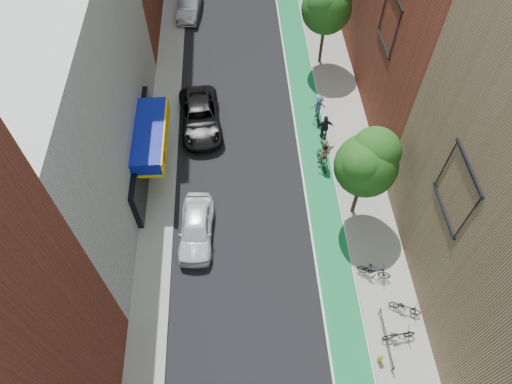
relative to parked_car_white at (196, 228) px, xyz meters
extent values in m
cube|color=#136F2F|center=(7.59, 17.06, -0.78)|extent=(2.00, 68.00, 0.01)
cube|color=gray|center=(-2.41, 17.06, -0.71)|extent=(2.00, 68.00, 0.15)
cube|color=gray|center=(10.09, 17.06, -0.71)|extent=(3.00, 68.00, 0.15)
cube|color=silver|center=(-7.41, 5.06, 5.22)|extent=(8.00, 20.00, 12.00)
cylinder|color=#332619|center=(9.19, 1.06, 0.87)|extent=(0.24, 0.24, 3.30)
sphere|color=#1A4713|center=(9.19, 1.06, 3.60)|extent=(3.36, 3.36, 3.36)
sphere|color=#1A4713|center=(9.59, 1.36, 4.32)|extent=(2.64, 2.64, 2.64)
sphere|color=#1A4713|center=(8.89, 0.76, 4.08)|extent=(2.40, 2.40, 2.40)
cylinder|color=#332619|center=(9.19, 15.06, 0.95)|extent=(0.24, 0.24, 3.47)
sphere|color=#1A4713|center=(9.19, 15.06, 3.82)|extent=(3.53, 3.53, 3.53)
sphere|color=#1A4713|center=(8.89, 14.76, 4.32)|extent=(2.52, 2.52, 2.52)
imported|color=silver|center=(0.00, 0.00, 0.00)|extent=(2.09, 4.69, 1.57)
imported|color=black|center=(0.11, 8.80, 0.02)|extent=(3.21, 6.01, 1.61)
imported|color=#9B9EA3|center=(-1.01, 22.33, 0.01)|extent=(2.13, 4.96, 1.59)
imported|color=black|center=(7.86, 4.78, -0.23)|extent=(0.84, 1.89, 1.10)
imported|color=#978158|center=(7.86, 4.88, 0.47)|extent=(0.99, 0.83, 1.81)
imported|color=black|center=(8.29, 6.79, -0.36)|extent=(0.67, 1.63, 0.84)
imported|color=black|center=(8.29, 6.89, 0.52)|extent=(1.14, 0.54, 1.90)
imported|color=black|center=(8.17, 8.93, -0.28)|extent=(0.47, 1.66, 1.00)
imported|color=#3E5971|center=(8.17, 9.03, 0.38)|extent=(1.05, 0.61, 1.62)
imported|color=black|center=(10.02, -6.59, -0.19)|extent=(1.74, 0.73, 0.89)
imported|color=black|center=(9.51, -3.17, -0.09)|extent=(1.87, 1.12, 1.08)
imported|color=black|center=(10.69, -5.21, -0.20)|extent=(1.73, 1.17, 0.86)
cylinder|color=gold|center=(8.89, -7.62, -0.38)|extent=(0.22, 0.22, 0.51)
sphere|color=gold|center=(8.89, -7.62, -0.07)|extent=(0.24, 0.24, 0.24)
camera|label=1|loc=(2.59, -13.65, 21.99)|focal=32.00mm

